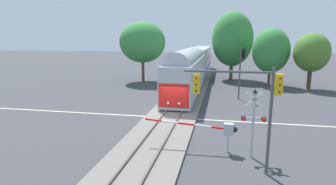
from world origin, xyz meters
The scene contains 12 objects.
ground_plane centered at (0.00, 0.00, 0.00)m, with size 220.00×220.00×0.00m, color #3D3D42.
road_centre_stripe centered at (0.00, 0.00, 0.00)m, with size 44.00×0.20×0.01m.
railway_track centered at (0.00, 0.00, 0.10)m, with size 4.40×80.00×0.32m.
commuter_train centered at (0.00, 19.75, 2.79)m, with size 3.04×40.18×5.16m.
crossing_gate_near centered at (4.05, -6.50, 1.43)m, with size 5.65×0.40×1.85m.
crossing_signal_mast centered at (5.97, -7.01, 2.44)m, with size 1.36×0.44×4.00m.
traffic_signal_far_side centered at (6.18, 8.49, 3.91)m, with size 0.53×0.38×5.85m.
traffic_signal_near_right centered at (5.30, -8.93, 4.08)m, with size 4.70×0.38×5.41m.
oak_behind_train centered at (-7.95, 18.79, 6.09)m, with size 6.99×6.99×9.22m.
elm_centre_background centered at (5.58, 23.69, 6.54)m, with size 6.49×6.49×10.91m.
maple_right_background centered at (15.56, 16.83, 4.85)m, with size 4.51×4.51×7.41m.
oak_far_right centered at (10.78, 18.82, 4.99)m, with size 5.13×5.13×8.13m.
Camera 1 is at (4.15, -22.53, 6.78)m, focal length 29.57 mm.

